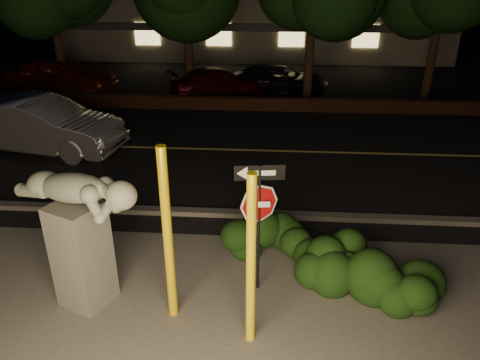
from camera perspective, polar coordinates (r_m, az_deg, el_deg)
name	(u,v)px	position (r m, az deg, el deg)	size (l,w,h in m)	color
ground	(243,120)	(17.50, 0.41, 7.31)	(90.00, 90.00, 0.00)	black
patio	(199,337)	(7.89, -4.96, -18.49)	(14.00, 6.00, 0.02)	#4C4944
road	(237,150)	(14.69, -0.34, 3.67)	(80.00, 8.00, 0.01)	black
lane_marking	(237,150)	(14.68, -0.34, 3.71)	(80.00, 0.12, 0.01)	#C9B650
curb	(224,213)	(10.98, -1.96, -4.06)	(80.00, 0.25, 0.12)	#4C4944
brick_wall	(245,104)	(18.66, 0.67, 9.29)	(40.00, 0.35, 0.50)	#442215
parking_lot	(252,76)	(24.24, 1.49, 12.51)	(40.00, 12.00, 0.01)	black
building	(258,17)	(31.78, 2.25, 19.27)	(22.00, 10.20, 4.00)	#696554
yellow_pole_left	(168,238)	(7.43, -8.79, -6.94)	(0.15, 0.15, 3.07)	yellow
yellow_pole_right	(251,264)	(6.91, 1.34, -10.15)	(0.15, 0.15, 2.91)	yellow
signpost	(259,204)	(7.82, 2.34, -2.98)	(0.83, 0.14, 2.46)	black
sculpture	(79,224)	(8.03, -19.08, -5.08)	(2.33, 1.49, 2.56)	#4C4944
hedge_center	(268,232)	(9.46, 3.42, -6.37)	(1.87, 0.88, 0.97)	black
hedge_right	(343,253)	(8.84, 12.41, -8.67)	(1.84, 0.98, 1.20)	black
hedge_far_right	(396,280)	(8.56, 18.52, -11.45)	(1.49, 0.93, 1.04)	black
silver_sedan	(42,125)	(15.63, -23.00, 6.16)	(1.74, 5.00, 1.65)	#B7B8BC
parked_car_red	(62,76)	(22.14, -20.92, 11.77)	(1.93, 4.79, 1.63)	maroon
parked_car_darkred	(219,83)	(20.46, -2.62, 11.77)	(1.71, 4.20, 1.22)	#3A060D
parked_car_dark	(281,80)	(21.15, 4.98, 12.09)	(1.94, 4.21, 1.17)	black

